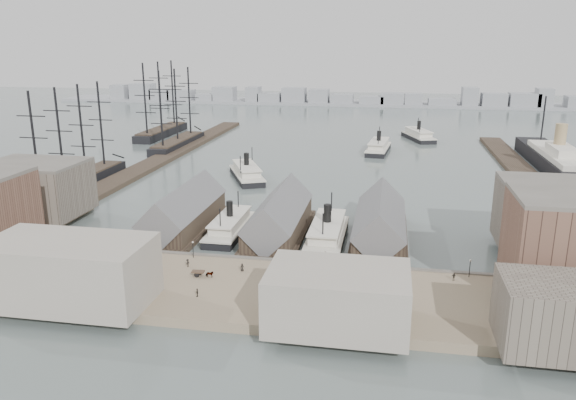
% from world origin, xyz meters
% --- Properties ---
extents(ground, '(900.00, 900.00, 0.00)m').
position_xyz_m(ground, '(0.00, 0.00, 0.00)').
color(ground, '#4E5A59').
rests_on(ground, ground).
extents(quay, '(180.00, 30.00, 2.00)m').
position_xyz_m(quay, '(0.00, -20.00, 1.00)').
color(quay, '#7C6B53').
rests_on(quay, ground).
extents(seawall, '(180.00, 1.20, 2.30)m').
position_xyz_m(seawall, '(0.00, -5.20, 1.15)').
color(seawall, '#59544C').
rests_on(seawall, ground).
extents(west_wharf, '(10.00, 220.00, 1.60)m').
position_xyz_m(west_wharf, '(-68.00, 100.00, 0.80)').
color(west_wharf, '#2D231C').
rests_on(west_wharf, ground).
extents(east_wharf, '(10.00, 180.00, 1.60)m').
position_xyz_m(east_wharf, '(78.00, 90.00, 0.80)').
color(east_wharf, '#2D231C').
rests_on(east_wharf, ground).
extents(ferry_shed_west, '(14.00, 42.00, 12.60)m').
position_xyz_m(ferry_shed_west, '(-26.00, 16.88, 4.64)').
color(ferry_shed_west, '#2D231C').
rests_on(ferry_shed_west, ground).
extents(ferry_shed_center, '(14.00, 42.00, 12.60)m').
position_xyz_m(ferry_shed_center, '(0.00, 16.88, 4.64)').
color(ferry_shed_center, '#2D231C').
rests_on(ferry_shed_center, ground).
extents(ferry_shed_east, '(14.00, 42.00, 12.60)m').
position_xyz_m(ferry_shed_east, '(26.00, 16.88, 4.64)').
color(ferry_shed_east, '#2D231C').
rests_on(ferry_shed_east, ground).
extents(warehouse_west_back, '(26.00, 20.00, 14.00)m').
position_xyz_m(warehouse_west_back, '(-70.00, 18.00, 9.00)').
color(warehouse_west_back, '#60564C').
rests_on(warehouse_west_back, west_land).
extents(warehouse_east_back, '(28.00, 20.00, 15.00)m').
position_xyz_m(warehouse_east_back, '(68.00, 15.00, 9.50)').
color(warehouse_east_back, '#60564C').
rests_on(warehouse_east_back, east_land).
extents(street_bldg_center, '(24.00, 16.00, 10.00)m').
position_xyz_m(street_bldg_center, '(20.00, -32.00, 7.00)').
color(street_bldg_center, gray).
rests_on(street_bldg_center, quay).
extents(street_bldg_west, '(30.00, 16.00, 12.00)m').
position_xyz_m(street_bldg_west, '(-30.00, -32.00, 8.00)').
color(street_bldg_west, gray).
rests_on(street_bldg_west, quay).
extents(street_bldg_east, '(18.00, 14.00, 11.00)m').
position_xyz_m(street_bldg_east, '(55.00, -33.00, 7.50)').
color(street_bldg_east, '#60564C').
rests_on(street_bldg_east, quay).
extents(lamp_post_far_w, '(0.44, 0.44, 3.92)m').
position_xyz_m(lamp_post_far_w, '(-45.00, -7.00, 4.71)').
color(lamp_post_far_w, black).
rests_on(lamp_post_far_w, quay).
extents(lamp_post_near_w, '(0.44, 0.44, 3.92)m').
position_xyz_m(lamp_post_near_w, '(-15.00, -7.00, 4.71)').
color(lamp_post_near_w, black).
rests_on(lamp_post_near_w, quay).
extents(lamp_post_near_e, '(0.44, 0.44, 3.92)m').
position_xyz_m(lamp_post_near_e, '(15.00, -7.00, 4.71)').
color(lamp_post_near_e, black).
rests_on(lamp_post_near_e, quay).
extents(lamp_post_far_e, '(0.44, 0.44, 3.92)m').
position_xyz_m(lamp_post_far_e, '(45.00, -7.00, 4.71)').
color(lamp_post_far_e, black).
rests_on(lamp_post_far_e, quay).
extents(far_shore, '(500.00, 40.00, 15.72)m').
position_xyz_m(far_shore, '(-2.07, 334.14, 3.91)').
color(far_shore, gray).
rests_on(far_shore, ground).
extents(ferry_docked_west, '(7.92, 26.40, 9.43)m').
position_xyz_m(ferry_docked_west, '(-13.00, 16.01, 2.21)').
color(ferry_docked_west, black).
rests_on(ferry_docked_west, ground).
extents(ferry_docked_east, '(8.89, 29.64, 10.59)m').
position_xyz_m(ferry_docked_east, '(13.00, 13.90, 2.48)').
color(ferry_docked_east, black).
rests_on(ferry_docked_east, ground).
extents(ferry_open_near, '(19.95, 30.04, 10.37)m').
position_xyz_m(ferry_open_near, '(-23.91, 76.03, 2.43)').
color(ferry_open_near, black).
rests_on(ferry_open_near, ground).
extents(ferry_open_mid, '(11.61, 29.97, 10.45)m').
position_xyz_m(ferry_open_mid, '(22.51, 137.46, 2.45)').
color(ferry_open_mid, black).
rests_on(ferry_open_mid, ground).
extents(ferry_open_far, '(17.56, 30.17, 10.33)m').
position_xyz_m(ferry_open_far, '(41.90, 175.51, 2.42)').
color(ferry_open_far, black).
rests_on(ferry_open_far, ground).
extents(sailing_ship_near, '(8.51, 58.62, 34.98)m').
position_xyz_m(sailing_ship_near, '(-79.46, 53.60, 2.57)').
color(sailing_ship_near, black).
rests_on(sailing_ship_near, ground).
extents(sailing_ship_mid, '(8.97, 51.85, 36.89)m').
position_xyz_m(sailing_ship_mid, '(-72.47, 132.64, 2.64)').
color(sailing_ship_mid, black).
rests_on(sailing_ship_mid, ground).
extents(sailing_ship_far, '(9.48, 52.66, 38.97)m').
position_xyz_m(sailing_ship_far, '(-93.41, 163.15, 2.81)').
color(sailing_ship_far, black).
rests_on(sailing_ship_far, ground).
extents(ocean_steamer, '(12.85, 93.91, 18.78)m').
position_xyz_m(ocean_steamer, '(92.00, 109.50, 4.04)').
color(ocean_steamer, black).
rests_on(ocean_steamer, ground).
extents(tram, '(3.90, 10.48, 3.64)m').
position_xyz_m(tram, '(50.12, -16.46, 3.86)').
color(tram, black).
rests_on(tram, quay).
extents(horse_cart_left, '(4.80, 2.73, 1.55)m').
position_xyz_m(horse_cart_left, '(-46.35, -14.15, 2.80)').
color(horse_cart_left, black).
rests_on(horse_cart_left, quay).
extents(horse_cart_center, '(4.84, 1.72, 1.45)m').
position_xyz_m(horse_cart_center, '(-8.88, -16.88, 2.77)').
color(horse_cart_center, black).
rests_on(horse_cart_center, quay).
extents(horse_cart_right, '(4.78, 3.27, 1.56)m').
position_xyz_m(horse_cart_right, '(10.36, -23.58, 2.80)').
color(horse_cart_right, black).
rests_on(horse_cart_right, quay).
extents(pedestrian_0, '(0.72, 0.76, 1.68)m').
position_xyz_m(pedestrian_0, '(-54.59, -10.10, 2.84)').
color(pedestrian_0, black).
rests_on(pedestrian_0, quay).
extents(pedestrian_1, '(1.08, 1.01, 1.76)m').
position_xyz_m(pedestrian_1, '(-40.49, -18.68, 2.88)').
color(pedestrian_1, black).
rests_on(pedestrian_1, quay).
extents(pedestrian_2, '(0.98, 1.27, 1.74)m').
position_xyz_m(pedestrian_2, '(-14.41, -12.25, 2.87)').
color(pedestrian_2, black).
rests_on(pedestrian_2, quay).
extents(pedestrian_3, '(0.63, 1.05, 1.68)m').
position_xyz_m(pedestrian_3, '(-7.44, -25.97, 2.84)').
color(pedestrian_3, black).
rests_on(pedestrian_3, quay).
extents(pedestrian_4, '(0.89, 0.63, 1.72)m').
position_xyz_m(pedestrian_4, '(-2.14, -12.47, 2.86)').
color(pedestrian_4, black).
rests_on(pedestrian_4, quay).
extents(pedestrian_5, '(0.65, 0.53, 1.60)m').
position_xyz_m(pedestrian_5, '(6.54, -16.12, 2.80)').
color(pedestrian_5, black).
rests_on(pedestrian_5, quay).
extents(pedestrian_6, '(0.98, 0.83, 1.79)m').
position_xyz_m(pedestrian_6, '(17.45, -11.44, 2.89)').
color(pedestrian_6, black).
rests_on(pedestrian_6, quay).
extents(pedestrian_7, '(0.87, 1.19, 1.66)m').
position_xyz_m(pedestrian_7, '(31.21, -22.26, 2.83)').
color(pedestrian_7, black).
rests_on(pedestrian_7, quay).
extents(pedestrian_8, '(1.02, 0.62, 1.63)m').
position_xyz_m(pedestrian_8, '(41.68, -9.32, 2.81)').
color(pedestrian_8, black).
rests_on(pedestrian_8, quay).
extents(pedestrian_9, '(0.86, 0.64, 1.60)m').
position_xyz_m(pedestrian_9, '(51.39, -25.22, 2.80)').
color(pedestrian_9, black).
rests_on(pedestrian_9, quay).
extents(pedestrian_10, '(1.13, 0.75, 1.64)m').
position_xyz_m(pedestrian_10, '(18.17, -20.37, 2.82)').
color(pedestrian_10, black).
rests_on(pedestrian_10, quay).
extents(pedestrian_11, '(0.96, 1.01, 1.65)m').
position_xyz_m(pedestrian_11, '(-40.43, -20.52, 2.82)').
color(pedestrian_11, black).
rests_on(pedestrian_11, quay).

